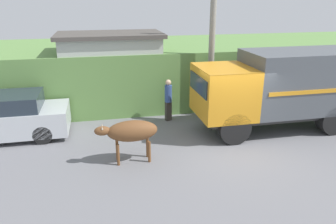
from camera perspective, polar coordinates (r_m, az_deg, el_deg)
ground_plane at (r=11.56m, az=12.08°, el=-5.97°), size 60.00×60.00×0.00m
hillside_embankment at (r=17.36m, az=3.06°, el=7.62°), size 32.00×6.55×2.65m
building_backdrop at (r=14.70m, az=-9.78°, el=6.82°), size 4.46×2.70×3.43m
cargo_truck at (r=13.02m, az=19.29°, el=4.24°), size 6.34×2.29×3.00m
brown_cow at (r=10.04m, az=-6.49°, el=-3.40°), size 1.91×0.66×1.34m
parked_suv at (r=13.12m, az=-26.64°, el=-0.85°), size 4.48×1.88×1.63m
pedestrian_on_hill at (r=13.37m, az=0.05°, el=2.51°), size 0.37×0.37×1.74m
utility_pole at (r=13.62m, az=7.71°, el=13.12°), size 0.90×0.25×6.62m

